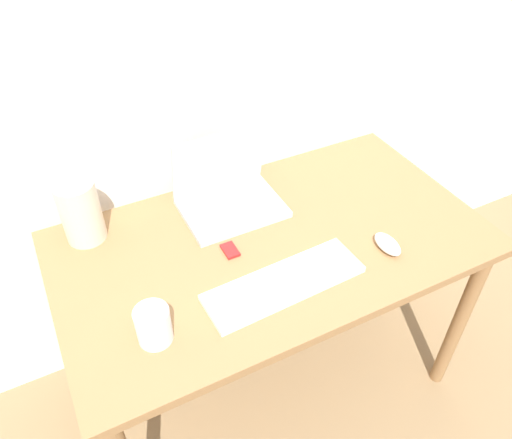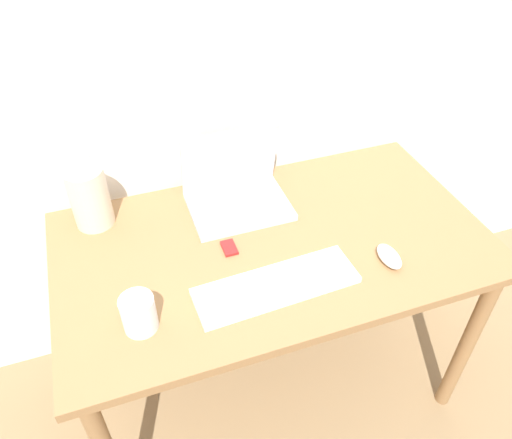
{
  "view_description": "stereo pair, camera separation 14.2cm",
  "coord_description": "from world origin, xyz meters",
  "px_view_note": "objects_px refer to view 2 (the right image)",
  "views": [
    {
      "loc": [
        -0.54,
        -0.6,
        1.78
      ],
      "look_at": [
        -0.06,
        0.37,
        0.85
      ],
      "focal_mm": 35.0,
      "sensor_mm": 36.0,
      "label": 1
    },
    {
      "loc": [
        -0.41,
        -0.65,
        1.78
      ],
      "look_at": [
        -0.06,
        0.37,
        0.85
      ],
      "focal_mm": 35.0,
      "sensor_mm": 36.0,
      "label": 2
    }
  ],
  "objects_px": {
    "laptop": "(236,190)",
    "mug": "(139,314)",
    "keyboard": "(276,285)",
    "mp3_player": "(229,248)",
    "mouse": "(389,256)",
    "vase": "(87,187)"
  },
  "relations": [
    {
      "from": "vase",
      "to": "mug",
      "type": "bearing_deg",
      "value": -81.46
    },
    {
      "from": "vase",
      "to": "mp3_player",
      "type": "bearing_deg",
      "value": -35.38
    },
    {
      "from": "keyboard",
      "to": "mug",
      "type": "height_order",
      "value": "mug"
    },
    {
      "from": "laptop",
      "to": "mouse",
      "type": "relative_size",
      "value": 3.06
    },
    {
      "from": "keyboard",
      "to": "mp3_player",
      "type": "relative_size",
      "value": 7.19
    },
    {
      "from": "mouse",
      "to": "laptop",
      "type": "bearing_deg",
      "value": 129.87
    },
    {
      "from": "keyboard",
      "to": "mp3_player",
      "type": "xyz_separation_m",
      "value": [
        -0.08,
        0.19,
        -0.01
      ]
    },
    {
      "from": "laptop",
      "to": "mp3_player",
      "type": "distance_m",
      "value": 0.22
    },
    {
      "from": "laptop",
      "to": "vase",
      "type": "height_order",
      "value": "vase"
    },
    {
      "from": "keyboard",
      "to": "mp3_player",
      "type": "distance_m",
      "value": 0.2
    },
    {
      "from": "laptop",
      "to": "mp3_player",
      "type": "relative_size",
      "value": 4.94
    },
    {
      "from": "keyboard",
      "to": "mp3_player",
      "type": "bearing_deg",
      "value": 112.1
    },
    {
      "from": "vase",
      "to": "laptop",
      "type": "bearing_deg",
      "value": -7.12
    },
    {
      "from": "vase",
      "to": "mp3_player",
      "type": "distance_m",
      "value": 0.46
    },
    {
      "from": "laptop",
      "to": "mug",
      "type": "xyz_separation_m",
      "value": [
        -0.38,
        -0.4,
        -0.0
      ]
    },
    {
      "from": "vase",
      "to": "mug",
      "type": "distance_m",
      "value": 0.46
    },
    {
      "from": "mouse",
      "to": "mug",
      "type": "xyz_separation_m",
      "value": [
        -0.71,
        0.0,
        0.03
      ]
    },
    {
      "from": "laptop",
      "to": "mug",
      "type": "relative_size",
      "value": 3.09
    },
    {
      "from": "mp3_player",
      "to": "vase",
      "type": "bearing_deg",
      "value": 144.62
    },
    {
      "from": "keyboard",
      "to": "vase",
      "type": "xyz_separation_m",
      "value": [
        -0.44,
        0.44,
        0.13
      ]
    },
    {
      "from": "vase",
      "to": "mouse",
      "type": "bearing_deg",
      "value": -30.32
    },
    {
      "from": "vase",
      "to": "mp3_player",
      "type": "height_order",
      "value": "vase"
    }
  ]
}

